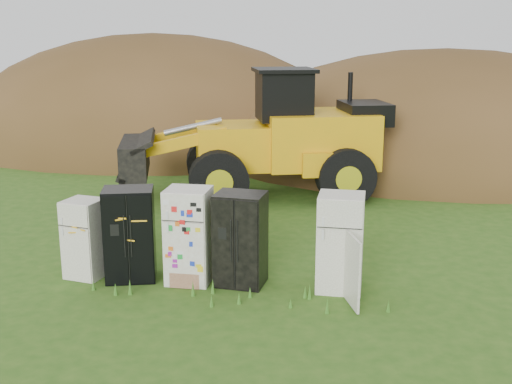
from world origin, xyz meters
TOP-DOWN VIEW (x-y plane):
  - ground at (0.00, 0.00)m, footprint 120.00×120.00m
  - fridge_leftmost at (-2.54, 0.04)m, footprint 0.81×0.79m
  - fridge_black_side at (-1.64, 0.03)m, footprint 1.08×0.94m
  - fridge_sticker at (-0.48, 0.03)m, footprint 0.84×0.78m
  - fridge_dark_mid at (0.50, 0.04)m, footprint 0.99×0.85m
  - fridge_open_door at (2.35, -0.01)m, footprint 0.87×0.81m
  - wheel_loader at (-0.15, 6.55)m, footprint 8.10×4.86m
  - dirt_mound_right at (6.08, 12.75)m, footprint 16.85×12.35m
  - dirt_mound_left at (-5.36, 15.08)m, footprint 16.88×12.66m
  - dirt_mound_back at (-0.42, 17.60)m, footprint 18.05×12.03m

SIDE VIEW (x-z plane):
  - ground at x=0.00m, z-range 0.00..0.00m
  - dirt_mound_right at x=6.08m, z-range -4.08..4.08m
  - dirt_mound_left at x=-5.36m, z-range -4.60..4.60m
  - dirt_mound_back at x=-0.42m, z-range -2.90..2.90m
  - fridge_leftmost at x=-2.54m, z-range 0.00..1.54m
  - fridge_dark_mid at x=0.50m, z-range 0.00..1.77m
  - fridge_black_side at x=-1.64m, z-range 0.00..1.79m
  - fridge_open_door at x=2.35m, z-range 0.00..1.81m
  - fridge_sticker at x=-0.48m, z-range 0.00..1.82m
  - wheel_loader at x=-0.15m, z-range 0.00..3.66m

